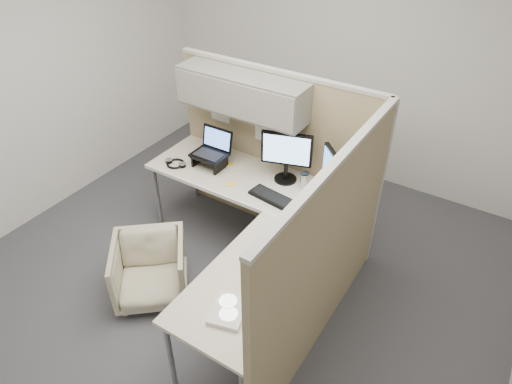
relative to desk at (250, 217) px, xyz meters
The scene contains 18 objects.
ground 0.71m from the desk, 134.71° to the right, with size 4.50×4.50×0.00m, color #3C3C41.
partition_back 0.88m from the desk, 115.90° to the left, with size 2.00×0.36×1.63m.
partition_right 0.81m from the desk, 13.96° to the right, with size 0.07×2.03×1.63m.
desk is the anchor object (origin of this frame).
office_chair 0.94m from the desk, 134.84° to the right, with size 0.58×0.54×0.60m, color beige.
monitor_left 0.64m from the desk, 89.32° to the left, with size 0.43×0.20×0.47m.
monitor_right 0.74m from the desk, 42.19° to the left, with size 0.33×0.34×0.47m.
laptop_station 0.82m from the desk, 149.37° to the left, with size 0.32×0.27×0.33m.
keyboard 0.27m from the desk, 72.24° to the left, with size 0.47×0.16×0.02m, color black.
mouse 0.40m from the desk, 22.81° to the left, with size 0.09×0.06×0.03m, color black.
travel_mug 0.59m from the desk, 69.30° to the left, with size 0.07×0.07×0.15m.
soda_can_green 0.65m from the desk, 14.24° to the left, with size 0.07×0.07×0.12m, color #B21E1E.
soda_can_silver 0.55m from the desk, 33.40° to the left, with size 0.07×0.07×0.12m, color silver.
sticky_note_c 0.75m from the desk, 138.72° to the left, with size 0.08×0.08×0.01m, color yellow.
sticky_note_a 0.44m from the desk, 145.95° to the left, with size 0.08×0.08×0.01m, color yellow.
headphones 1.01m from the desk, 166.91° to the left, with size 0.22×0.19×0.03m.
paper_stack 1.01m from the desk, 64.70° to the right, with size 0.27×0.31×0.03m.
desk_clock 0.61m from the desk, 32.91° to the right, with size 0.10×0.09×0.10m.
Camera 1 is at (1.71, -2.28, 3.02)m, focal length 32.00 mm.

